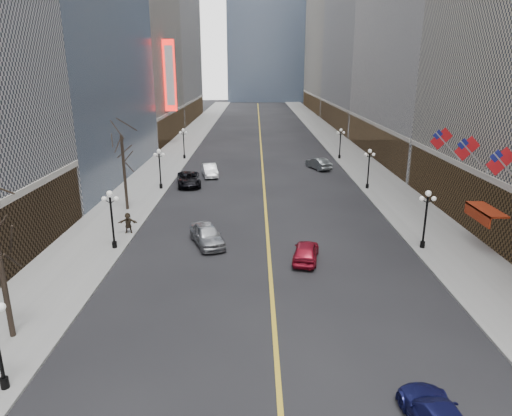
{
  "coord_description": "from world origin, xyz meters",
  "views": [
    {
      "loc": [
        -1.02,
        -2.5,
        13.35
      ],
      "look_at": [
        -0.99,
        15.6,
        7.77
      ],
      "focal_mm": 32.0,
      "sensor_mm": 36.0,
      "label": 1
    }
  ],
  "objects_px": {
    "car_sb_mid": "(306,251)",
    "streetlamp_west_2": "(160,165)",
    "streetlamp_east_2": "(369,165)",
    "streetlamp_east_3": "(340,140)",
    "streetlamp_west_3": "(184,140)",
    "streetlamp_east_1": "(426,213)",
    "car_nb_mid": "(210,170)",
    "streetlamp_west_1": "(111,213)",
    "car_nb_near": "(207,235)",
    "car_nb_far": "(189,179)",
    "car_sb_far": "(318,164)"
  },
  "relations": [
    {
      "from": "car_sb_mid",
      "to": "streetlamp_west_2",
      "type": "bearing_deg",
      "value": -43.5
    },
    {
      "from": "streetlamp_east_2",
      "to": "streetlamp_west_2",
      "type": "height_order",
      "value": "same"
    },
    {
      "from": "streetlamp_east_3",
      "to": "streetlamp_west_3",
      "type": "xyz_separation_m",
      "value": [
        -23.6,
        0.0,
        0.0
      ]
    },
    {
      "from": "streetlamp_east_1",
      "to": "car_sb_mid",
      "type": "xyz_separation_m",
      "value": [
        -9.18,
        -2.15,
        -2.18
      ]
    },
    {
      "from": "car_nb_mid",
      "to": "car_sb_mid",
      "type": "bearing_deg",
      "value": -82.48
    },
    {
      "from": "streetlamp_west_1",
      "to": "car_nb_near",
      "type": "height_order",
      "value": "streetlamp_west_1"
    },
    {
      "from": "car_nb_mid",
      "to": "streetlamp_west_3",
      "type": "bearing_deg",
      "value": 101.72
    },
    {
      "from": "streetlamp_west_3",
      "to": "car_sb_mid",
      "type": "xyz_separation_m",
      "value": [
        14.42,
        -38.15,
        -2.18
      ]
    },
    {
      "from": "streetlamp_west_1",
      "to": "streetlamp_west_3",
      "type": "height_order",
      "value": "same"
    },
    {
      "from": "streetlamp_east_2",
      "to": "streetlamp_west_1",
      "type": "bearing_deg",
      "value": -142.67
    },
    {
      "from": "car_nb_far",
      "to": "streetlamp_west_1",
      "type": "bearing_deg",
      "value": -108.7
    },
    {
      "from": "car_sb_far",
      "to": "car_nb_near",
      "type": "bearing_deg",
      "value": 43.54
    },
    {
      "from": "car_nb_near",
      "to": "car_nb_mid",
      "type": "height_order",
      "value": "car_nb_near"
    },
    {
      "from": "car_sb_mid",
      "to": "car_sb_far",
      "type": "xyz_separation_m",
      "value": [
        5.01,
        31.09,
        0.06
      ]
    },
    {
      "from": "streetlamp_east_1",
      "to": "streetlamp_west_2",
      "type": "relative_size",
      "value": 1.0
    },
    {
      "from": "streetlamp_west_1",
      "to": "car_nb_mid",
      "type": "distance_m",
      "value": 25.24
    },
    {
      "from": "streetlamp_west_1",
      "to": "streetlamp_west_3",
      "type": "xyz_separation_m",
      "value": [
        0.0,
        36.0,
        0.0
      ]
    },
    {
      "from": "streetlamp_east_2",
      "to": "car_sb_far",
      "type": "bearing_deg",
      "value": 110.81
    },
    {
      "from": "streetlamp_west_3",
      "to": "streetlamp_west_2",
      "type": "bearing_deg",
      "value": -90.0
    },
    {
      "from": "car_nb_mid",
      "to": "car_nb_far",
      "type": "xyz_separation_m",
      "value": [
        -2.03,
        -4.8,
        0.0
      ]
    },
    {
      "from": "streetlamp_east_3",
      "to": "car_nb_near",
      "type": "bearing_deg",
      "value": -115.37
    },
    {
      "from": "streetlamp_east_2",
      "to": "streetlamp_east_3",
      "type": "xyz_separation_m",
      "value": [
        0.0,
        18.0,
        0.0
      ]
    },
    {
      "from": "streetlamp_west_1",
      "to": "car_nb_far",
      "type": "relative_size",
      "value": 0.8
    },
    {
      "from": "streetlamp_east_1",
      "to": "car_sb_mid",
      "type": "bearing_deg",
      "value": -166.84
    },
    {
      "from": "car_nb_far",
      "to": "car_sb_mid",
      "type": "distance_m",
      "value": 24.82
    },
    {
      "from": "streetlamp_west_3",
      "to": "car_nb_near",
      "type": "bearing_deg",
      "value": -78.7
    },
    {
      "from": "car_nb_far",
      "to": "car_sb_far",
      "type": "distance_m",
      "value": 18.84
    },
    {
      "from": "streetlamp_west_2",
      "to": "streetlamp_east_3",
      "type": "bearing_deg",
      "value": 37.33
    },
    {
      "from": "car_nb_mid",
      "to": "car_sb_mid",
      "type": "relative_size",
      "value": 1.12
    },
    {
      "from": "streetlamp_west_1",
      "to": "car_nb_mid",
      "type": "height_order",
      "value": "streetlamp_west_1"
    },
    {
      "from": "car_nb_mid",
      "to": "car_nb_far",
      "type": "bearing_deg",
      "value": -124.81
    },
    {
      "from": "car_nb_mid",
      "to": "car_nb_far",
      "type": "distance_m",
      "value": 5.21
    },
    {
      "from": "streetlamp_west_1",
      "to": "car_nb_far",
      "type": "bearing_deg",
      "value": 81.57
    },
    {
      "from": "streetlamp_west_3",
      "to": "car_nb_far",
      "type": "xyz_separation_m",
      "value": [
        2.94,
        -16.15,
        -2.11
      ]
    },
    {
      "from": "streetlamp_west_2",
      "to": "car_nb_near",
      "type": "bearing_deg",
      "value": -67.64
    },
    {
      "from": "streetlamp_east_2",
      "to": "car_nb_far",
      "type": "xyz_separation_m",
      "value": [
        -20.66,
        1.85,
        -2.11
      ]
    },
    {
      "from": "streetlamp_east_3",
      "to": "streetlamp_west_1",
      "type": "relative_size",
      "value": 1.0
    },
    {
      "from": "streetlamp_west_1",
      "to": "car_nb_near",
      "type": "distance_m",
      "value": 7.36
    },
    {
      "from": "streetlamp_east_3",
      "to": "streetlamp_west_1",
      "type": "distance_m",
      "value": 43.05
    },
    {
      "from": "streetlamp_west_1",
      "to": "streetlamp_west_2",
      "type": "xyz_separation_m",
      "value": [
        0.0,
        18.0,
        0.0
      ]
    },
    {
      "from": "car_nb_mid",
      "to": "streetlamp_west_2",
      "type": "bearing_deg",
      "value": -138.67
    },
    {
      "from": "streetlamp_west_1",
      "to": "car_sb_mid",
      "type": "bearing_deg",
      "value": -8.46
    },
    {
      "from": "car_nb_far",
      "to": "streetlamp_west_3",
      "type": "bearing_deg",
      "value": 90.05
    },
    {
      "from": "streetlamp_east_2",
      "to": "car_nb_far",
      "type": "height_order",
      "value": "streetlamp_east_2"
    },
    {
      "from": "car_nb_far",
      "to": "car_nb_near",
      "type": "bearing_deg",
      "value": -88.14
    },
    {
      "from": "streetlamp_west_2",
      "to": "car_nb_near",
      "type": "distance_m",
      "value": 18.51
    },
    {
      "from": "car_sb_mid",
      "to": "car_nb_near",
      "type": "bearing_deg",
      "value": -11.99
    },
    {
      "from": "streetlamp_east_2",
      "to": "car_sb_far",
      "type": "height_order",
      "value": "streetlamp_east_2"
    },
    {
      "from": "streetlamp_west_3",
      "to": "streetlamp_west_1",
      "type": "bearing_deg",
      "value": -90.0
    },
    {
      "from": "streetlamp_west_2",
      "to": "streetlamp_east_1",
      "type": "bearing_deg",
      "value": -37.33
    }
  ]
}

